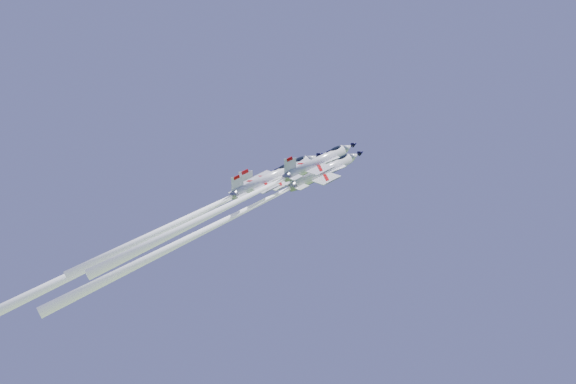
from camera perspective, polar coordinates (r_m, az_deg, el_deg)
The scene contains 4 objects.
jet_lead at distance 103.16m, azimuth -5.45°, elevation -2.44°, with size 23.30×38.57×37.92m.
jet_left at distance 107.78m, azimuth -12.36°, elevation -4.04°, with size 29.01×48.86×49.74m.
jet_right at distance 97.52m, azimuth -4.18°, elevation -0.68°, with size 19.29×31.14×29.75m.
jet_slot at distance 103.27m, azimuth -7.72°, elevation -1.69°, with size 18.15×28.63×27.03m.
Camera 1 is at (50.72, -93.75, 92.28)m, focal length 40.00 mm.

